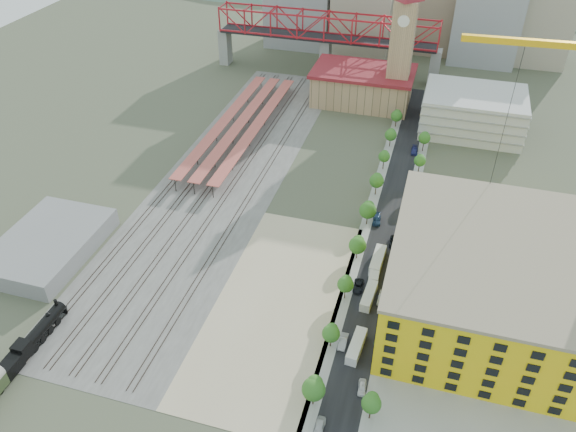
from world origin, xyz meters
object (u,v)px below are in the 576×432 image
(clock_tower, at_px, (403,33))
(site_trailer_a, at_px, (356,346))
(locomotive, at_px, (34,339))
(construction_building, at_px, (493,281))
(site_trailer_b, at_px, (369,296))
(car_0, at_px, (319,427))
(site_trailer_c, at_px, (375,271))
(site_trailer_d, at_px, (378,260))

(clock_tower, height_order, site_trailer_a, clock_tower)
(clock_tower, relative_size, locomotive, 2.27)
(clock_tower, xyz_separation_m, construction_building, (34.00, -99.99, -19.29))
(locomotive, bearing_deg, site_trailer_b, 27.03)
(construction_building, distance_m, car_0, 50.16)
(locomotive, relative_size, car_0, 5.15)
(car_0, bearing_deg, site_trailer_b, 85.47)
(site_trailer_a, xyz_separation_m, site_trailer_c, (0.00, 24.60, -0.07))
(site_trailer_a, bearing_deg, site_trailer_d, 94.54)
(locomotive, bearing_deg, site_trailer_a, 15.32)
(site_trailer_a, height_order, site_trailer_b, site_trailer_a)
(site_trailer_c, height_order, site_trailer_d, site_trailer_d)
(clock_tower, xyz_separation_m, site_trailer_a, (8.00, -119.57, -27.44))
(construction_building, xyz_separation_m, locomotive, (-92.00, -37.65, -7.27))
(clock_tower, relative_size, site_trailer_d, 5.24)
(site_trailer_d, bearing_deg, construction_building, -16.93)
(site_trailer_d, bearing_deg, car_0, -91.26)
(site_trailer_d, height_order, car_0, site_trailer_d)
(locomotive, height_order, site_trailer_b, locomotive)
(site_trailer_d, bearing_deg, site_trailer_a, -87.76)
(construction_building, distance_m, site_trailer_a, 33.55)
(locomotive, relative_size, site_trailer_b, 2.57)
(locomotive, distance_m, car_0, 63.06)
(locomotive, distance_m, site_trailer_b, 74.10)
(clock_tower, bearing_deg, car_0, -87.95)
(clock_tower, xyz_separation_m, site_trailer_d, (8.00, -90.95, -27.34))
(site_trailer_d, bearing_deg, clock_tower, 97.27)
(locomotive, xyz_separation_m, car_0, (63.00, -2.35, -1.38))
(clock_tower, distance_m, car_0, 142.84)
(construction_building, distance_m, site_trailer_c, 27.73)
(site_trailer_b, bearing_deg, site_trailer_a, -85.99)
(locomotive, bearing_deg, car_0, -2.13)
(locomotive, distance_m, site_trailer_c, 78.60)
(site_trailer_b, bearing_deg, locomotive, -148.97)
(car_0, bearing_deg, site_trailer_c, 86.42)
(site_trailer_a, relative_size, site_trailer_d, 0.92)
(site_trailer_a, xyz_separation_m, site_trailer_d, (0.00, 28.62, 0.10))
(clock_tower, height_order, site_trailer_c, clock_tower)
(construction_building, xyz_separation_m, site_trailer_d, (-26.00, 9.04, -8.05))
(site_trailer_c, xyz_separation_m, site_trailer_d, (0.00, 4.02, 0.17))
(construction_building, bearing_deg, site_trailer_b, -171.29)
(site_trailer_b, bearing_deg, clock_tower, 98.40)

